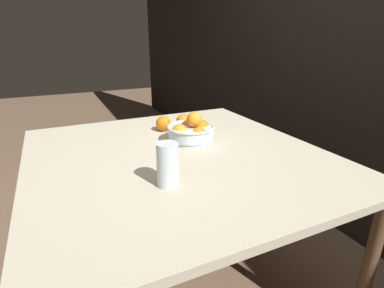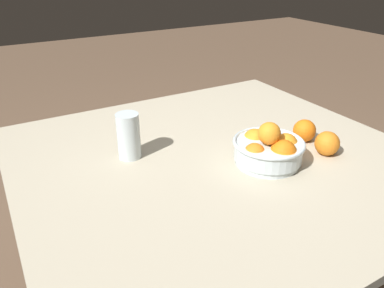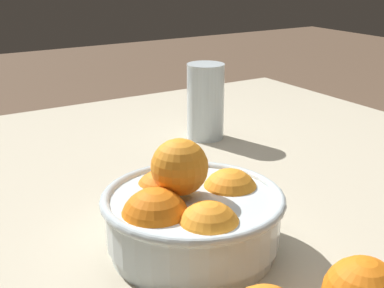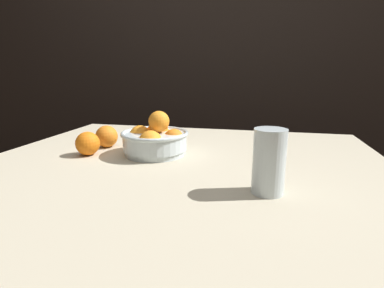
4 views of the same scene
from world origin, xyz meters
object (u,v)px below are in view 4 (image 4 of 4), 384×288
Objects in this scene: juice_glass at (269,165)px; orange_loose_near_bowl at (107,136)px; fruit_bowl at (155,139)px; orange_loose_front at (88,144)px.

orange_loose_near_bowl is (-0.56, 0.30, -0.03)m from juice_glass.
juice_glass reaches higher than orange_loose_near_bowl.
juice_glass reaches higher than fruit_bowl.
juice_glass reaches higher than orange_loose_front.
juice_glass is at bearing -28.39° from orange_loose_near_bowl.
orange_loose_near_bowl is at bearing 166.45° from fruit_bowl.
juice_glass is 1.87× the size of orange_loose_near_bowl.
orange_loose_near_bowl is at bearing 151.61° from juice_glass.
orange_loose_front is (-0.21, -0.06, -0.01)m from fruit_bowl.
fruit_bowl reaches higher than orange_loose_near_bowl.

